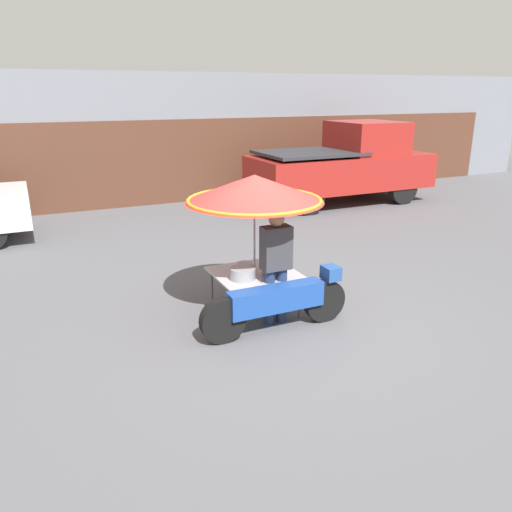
% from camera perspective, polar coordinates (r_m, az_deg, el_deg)
% --- Properties ---
extents(ground_plane, '(36.00, 36.00, 0.00)m').
position_cam_1_polar(ground_plane, '(6.74, 2.96, -7.64)').
color(ground_plane, '#56565B').
extents(shopfront_building, '(28.00, 2.06, 3.43)m').
position_cam_1_polar(shopfront_building, '(14.67, -13.98, 12.96)').
color(shopfront_building, gray).
rests_on(shopfront_building, ground).
extents(vendor_motorcycle_cart, '(2.03, 1.83, 1.93)m').
position_cam_1_polar(vendor_motorcycle_cart, '(6.52, 0.12, 5.39)').
color(vendor_motorcycle_cart, black).
rests_on(vendor_motorcycle_cart, ground).
extents(vendor_person, '(0.38, 0.22, 1.53)m').
position_cam_1_polar(vendor_person, '(6.45, 2.29, -0.68)').
color(vendor_person, navy).
rests_on(vendor_person, ground).
extents(pickup_truck, '(4.98, 1.98, 2.17)m').
position_cam_1_polar(pickup_truck, '(14.02, 10.12, 10.25)').
color(pickup_truck, black).
rests_on(pickup_truck, ground).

